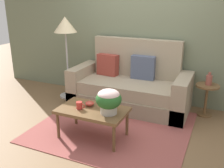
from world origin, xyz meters
name	(u,v)px	position (x,y,z in m)	size (l,w,h in m)	color
ground_plane	(115,126)	(0.00, 0.00, 0.00)	(14.00, 14.00, 0.00)	brown
wall_back	(144,28)	(0.00, 1.31, 1.33)	(6.40, 0.12, 2.67)	slate
area_rug	(114,126)	(0.00, -0.03, 0.01)	(2.20, 1.96, 0.01)	#994C47
couch	(130,87)	(-0.06, 0.83, 0.35)	(2.05, 0.89, 1.16)	gray
coffee_table	(93,112)	(-0.15, -0.41, 0.38)	(0.94, 0.56, 0.42)	brown
side_table	(207,94)	(1.21, 0.96, 0.37)	(0.37, 0.37, 0.53)	brown
floor_lamp	(65,31)	(-1.31, 0.76, 1.28)	(0.42, 0.42, 1.53)	#B2B2B7
potted_plant	(109,99)	(0.11, -0.44, 0.62)	(0.33, 0.33, 0.33)	#B7B2A8
coffee_mug	(80,105)	(-0.31, -0.48, 0.47)	(0.13, 0.08, 0.10)	red
snack_bowl	(90,103)	(-0.23, -0.34, 0.46)	(0.13, 0.13, 0.07)	#B2382D
table_vase	(209,80)	(1.21, 0.97, 0.61)	(0.10, 0.10, 0.21)	#934C42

